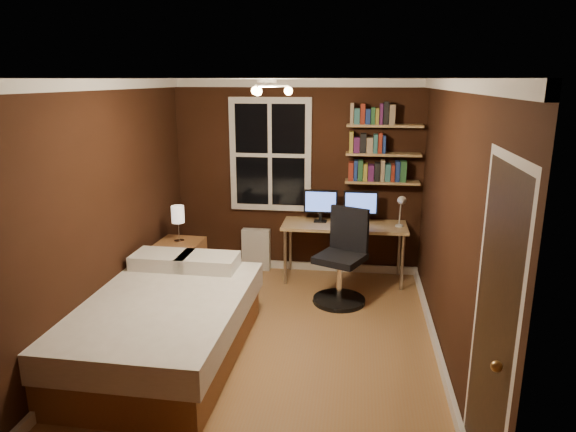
# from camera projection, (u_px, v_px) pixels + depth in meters

# --- Properties ---
(floor) EXTENTS (4.20, 4.20, 0.00)m
(floor) POSITION_uv_depth(u_px,v_px,m) (272.00, 344.00, 4.99)
(floor) COLOR olive
(floor) RESTS_ON ground
(wall_back) EXTENTS (3.20, 0.04, 2.50)m
(wall_back) POSITION_uv_depth(u_px,v_px,m) (298.00, 178.00, 6.68)
(wall_back) COLOR black
(wall_back) RESTS_ON ground
(wall_left) EXTENTS (0.04, 4.20, 2.50)m
(wall_left) POSITION_uv_depth(u_px,v_px,m) (105.00, 215.00, 4.88)
(wall_left) COLOR black
(wall_left) RESTS_ON ground
(wall_right) EXTENTS (0.04, 4.20, 2.50)m
(wall_right) POSITION_uv_depth(u_px,v_px,m) (452.00, 227.00, 4.46)
(wall_right) COLOR black
(wall_right) RESTS_ON ground
(ceiling) EXTENTS (3.20, 4.20, 0.02)m
(ceiling) POSITION_uv_depth(u_px,v_px,m) (269.00, 79.00, 4.35)
(ceiling) COLOR white
(ceiling) RESTS_ON wall_back
(window) EXTENTS (1.06, 0.06, 1.46)m
(window) POSITION_uv_depth(u_px,v_px,m) (270.00, 155.00, 6.61)
(window) COLOR silver
(window) RESTS_ON wall_back
(door) EXTENTS (0.03, 0.82, 2.05)m
(door) POSITION_uv_depth(u_px,v_px,m) (491.00, 336.00, 3.03)
(door) COLOR black
(door) RESTS_ON ground
(door_knob) EXTENTS (0.06, 0.06, 0.06)m
(door_knob) POSITION_uv_depth(u_px,v_px,m) (497.00, 366.00, 2.76)
(door_knob) COLOR #BA8A45
(door_knob) RESTS_ON door
(ceiling_fixture) EXTENTS (0.44, 0.44, 0.18)m
(ceiling_fixture) POSITION_uv_depth(u_px,v_px,m) (267.00, 91.00, 4.28)
(ceiling_fixture) COLOR beige
(ceiling_fixture) RESTS_ON ceiling
(bookshelf_lower) EXTENTS (0.92, 0.22, 0.03)m
(bookshelf_lower) POSITION_uv_depth(u_px,v_px,m) (382.00, 182.00, 6.42)
(bookshelf_lower) COLOR tan
(bookshelf_lower) RESTS_ON wall_back
(books_row_lower) EXTENTS (0.66, 0.16, 0.23)m
(books_row_lower) POSITION_uv_depth(u_px,v_px,m) (382.00, 172.00, 6.39)
(books_row_lower) COLOR maroon
(books_row_lower) RESTS_ON bookshelf_lower
(bookshelf_middle) EXTENTS (0.92, 0.22, 0.03)m
(bookshelf_middle) POSITION_uv_depth(u_px,v_px,m) (383.00, 154.00, 6.33)
(bookshelf_middle) COLOR tan
(bookshelf_middle) RESTS_ON wall_back
(books_row_middle) EXTENTS (0.42, 0.16, 0.23)m
(books_row_middle) POSITION_uv_depth(u_px,v_px,m) (384.00, 144.00, 6.30)
(books_row_middle) COLOR navy
(books_row_middle) RESTS_ON bookshelf_middle
(bookshelf_upper) EXTENTS (0.92, 0.22, 0.03)m
(bookshelf_upper) POSITION_uv_depth(u_px,v_px,m) (385.00, 126.00, 6.24)
(bookshelf_upper) COLOR tan
(bookshelf_upper) RESTS_ON wall_back
(books_row_upper) EXTENTS (0.54, 0.16, 0.23)m
(books_row_upper) POSITION_uv_depth(u_px,v_px,m) (385.00, 115.00, 6.21)
(books_row_upper) COLOR #265A30
(books_row_upper) RESTS_ON bookshelf_upper
(bed) EXTENTS (1.58, 2.17, 0.73)m
(bed) POSITION_uv_depth(u_px,v_px,m) (158.00, 325.00, 4.71)
(bed) COLOR brown
(bed) RESTS_ON ground
(nightstand) EXTENTS (0.53, 0.53, 0.63)m
(nightstand) POSITION_uv_depth(u_px,v_px,m) (181.00, 266.00, 6.17)
(nightstand) COLOR brown
(nightstand) RESTS_ON ground
(bedside_lamp) EXTENTS (0.15, 0.15, 0.44)m
(bedside_lamp) POSITION_uv_depth(u_px,v_px,m) (178.00, 224.00, 6.03)
(bedside_lamp) COLOR beige
(bedside_lamp) RESTS_ON nightstand
(radiator) EXTENTS (0.37, 0.13, 0.56)m
(radiator) POSITION_uv_depth(u_px,v_px,m) (256.00, 249.00, 6.90)
(radiator) COLOR beige
(radiator) RESTS_ON ground
(desk) EXTENTS (1.55, 0.58, 0.74)m
(desk) POSITION_uv_depth(u_px,v_px,m) (344.00, 229.00, 6.45)
(desk) COLOR tan
(desk) RESTS_ON ground
(monitor_left) EXTENTS (0.43, 0.12, 0.41)m
(monitor_left) POSITION_uv_depth(u_px,v_px,m) (321.00, 206.00, 6.49)
(monitor_left) COLOR black
(monitor_left) RESTS_ON desk
(monitor_right) EXTENTS (0.43, 0.12, 0.41)m
(monitor_right) POSITION_uv_depth(u_px,v_px,m) (361.00, 207.00, 6.43)
(monitor_right) COLOR black
(monitor_right) RESTS_ON desk
(desk_lamp) EXTENTS (0.14, 0.32, 0.44)m
(desk_lamp) POSITION_uv_depth(u_px,v_px,m) (401.00, 211.00, 6.19)
(desk_lamp) COLOR silver
(desk_lamp) RESTS_ON desk
(office_chair) EXTENTS (0.65, 0.65, 1.09)m
(office_chair) POSITION_uv_depth(u_px,v_px,m) (342.00, 266.00, 5.87)
(office_chair) COLOR black
(office_chair) RESTS_ON ground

